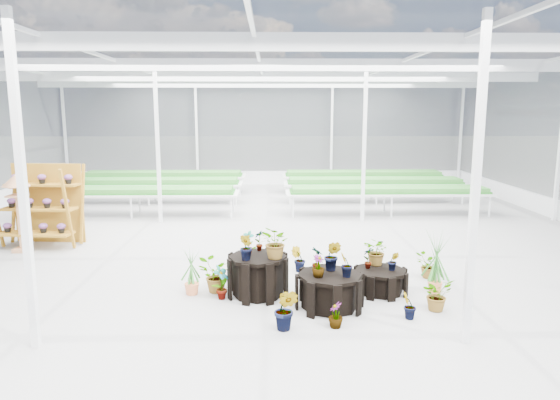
{
  "coord_description": "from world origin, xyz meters",
  "views": [
    {
      "loc": [
        0.25,
        -10.53,
        3.19
      ],
      "look_at": [
        0.47,
        0.3,
        1.3
      ],
      "focal_mm": 32.0,
      "sensor_mm": 36.0,
      "label": 1
    }
  ],
  "objects_px": {
    "plinth_tall": "(258,276)",
    "shelf_rack": "(40,206)",
    "plinth_low": "(380,281)",
    "bird_table": "(19,213)",
    "plinth_mid": "(330,291)"
  },
  "relations": [
    {
      "from": "plinth_tall",
      "to": "bird_table",
      "type": "xyz_separation_m",
      "value": [
        -5.59,
        2.93,
        0.55
      ]
    },
    {
      "from": "bird_table",
      "to": "shelf_rack",
      "type": "bearing_deg",
      "value": 60.01
    },
    {
      "from": "plinth_mid",
      "to": "plinth_low",
      "type": "distance_m",
      "value": 1.22
    },
    {
      "from": "plinth_tall",
      "to": "plinth_mid",
      "type": "xyz_separation_m",
      "value": [
        1.2,
        -0.6,
        -0.07
      ]
    },
    {
      "from": "plinth_low",
      "to": "bird_table",
      "type": "bearing_deg",
      "value": 160.0
    },
    {
      "from": "plinth_tall",
      "to": "plinth_mid",
      "type": "height_order",
      "value": "plinth_tall"
    },
    {
      "from": "plinth_tall",
      "to": "plinth_mid",
      "type": "distance_m",
      "value": 1.34
    },
    {
      "from": "plinth_mid",
      "to": "bird_table",
      "type": "relative_size",
      "value": 0.6
    },
    {
      "from": "plinth_low",
      "to": "shelf_rack",
      "type": "distance_m",
      "value": 8.26
    },
    {
      "from": "plinth_mid",
      "to": "shelf_rack",
      "type": "distance_m",
      "value": 7.7
    },
    {
      "from": "plinth_tall",
      "to": "shelf_rack",
      "type": "height_order",
      "value": "shelf_rack"
    },
    {
      "from": "plinth_tall",
      "to": "bird_table",
      "type": "relative_size",
      "value": 0.58
    },
    {
      "from": "plinth_mid",
      "to": "bird_table",
      "type": "bearing_deg",
      "value": 152.5
    },
    {
      "from": "plinth_mid",
      "to": "shelf_rack",
      "type": "height_order",
      "value": "shelf_rack"
    },
    {
      "from": "plinth_tall",
      "to": "shelf_rack",
      "type": "xyz_separation_m",
      "value": [
        -5.32,
        3.43,
        0.63
      ]
    }
  ]
}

